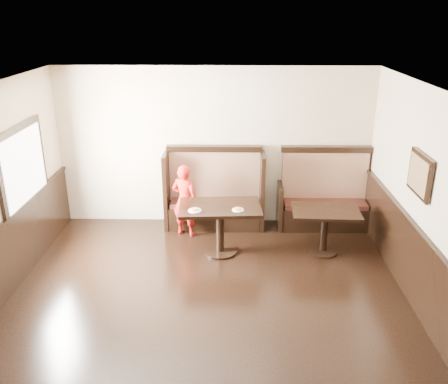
{
  "coord_description": "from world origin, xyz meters",
  "views": [
    {
      "loc": [
        0.33,
        -4.55,
        3.66
      ],
      "look_at": [
        0.19,
        2.35,
        1.0
      ],
      "focal_mm": 38.0,
      "sensor_mm": 36.0,
      "label": 1
    }
  ],
  "objects_px": {
    "booth_neighbor": "(324,201)",
    "child": "(185,201)",
    "booth_main": "(215,198)",
    "table_neighbor": "(325,221)",
    "table_main": "(220,217)"
  },
  "relations": [
    {
      "from": "booth_main",
      "to": "table_neighbor",
      "type": "xyz_separation_m",
      "value": [
        1.79,
        -1.0,
        0.02
      ]
    },
    {
      "from": "booth_neighbor",
      "to": "table_main",
      "type": "bearing_deg",
      "value": -150.1
    },
    {
      "from": "booth_neighbor",
      "to": "table_main",
      "type": "height_order",
      "value": "booth_neighbor"
    },
    {
      "from": "booth_main",
      "to": "table_main",
      "type": "bearing_deg",
      "value": -83.04
    },
    {
      "from": "booth_main",
      "to": "child",
      "type": "bearing_deg",
      "value": -139.36
    },
    {
      "from": "booth_neighbor",
      "to": "booth_main",
      "type": "bearing_deg",
      "value": 179.95
    },
    {
      "from": "booth_neighbor",
      "to": "table_main",
      "type": "xyz_separation_m",
      "value": [
        -1.82,
        -1.05,
        0.14
      ]
    },
    {
      "from": "table_main",
      "to": "child",
      "type": "distance_m",
      "value": 0.88
    },
    {
      "from": "table_neighbor",
      "to": "child",
      "type": "distance_m",
      "value": 2.35
    },
    {
      "from": "booth_main",
      "to": "booth_neighbor",
      "type": "bearing_deg",
      "value": -0.05
    },
    {
      "from": "booth_neighbor",
      "to": "child",
      "type": "distance_m",
      "value": 2.48
    },
    {
      "from": "booth_neighbor",
      "to": "table_neighbor",
      "type": "distance_m",
      "value": 1.01
    },
    {
      "from": "booth_main",
      "to": "table_neighbor",
      "type": "relative_size",
      "value": 1.63
    },
    {
      "from": "table_neighbor",
      "to": "table_main",
      "type": "bearing_deg",
      "value": -176.07
    },
    {
      "from": "booth_main",
      "to": "table_main",
      "type": "distance_m",
      "value": 1.06
    }
  ]
}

